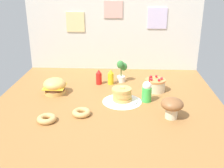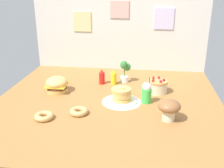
% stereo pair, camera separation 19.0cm
% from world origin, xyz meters
% --- Properties ---
extents(ground_plane, '(2.17, 2.11, 0.02)m').
position_xyz_m(ground_plane, '(0.00, 0.00, -0.01)').
color(ground_plane, '#9E6B38').
extents(back_wall, '(2.17, 0.04, 1.06)m').
position_xyz_m(back_wall, '(0.00, 1.05, 0.53)').
color(back_wall, beige).
rests_on(back_wall, ground_plane).
extents(doily_mat, '(0.38, 0.38, 0.00)m').
position_xyz_m(doily_mat, '(0.14, 0.01, 0.00)').
color(doily_mat, white).
rests_on(doily_mat, ground_plane).
extents(burger, '(0.23, 0.23, 0.16)m').
position_xyz_m(burger, '(-0.56, 0.18, 0.08)').
color(burger, '#DBA859').
rests_on(burger, ground_plane).
extents(pancake_stack, '(0.29, 0.29, 0.15)m').
position_xyz_m(pancake_stack, '(0.13, 0.01, 0.06)').
color(pancake_stack, white).
rests_on(pancake_stack, doily_mat).
extents(layer_cake, '(0.21, 0.21, 0.16)m').
position_xyz_m(layer_cake, '(0.48, 0.30, 0.07)').
color(layer_cake, beige).
rests_on(layer_cake, ground_plane).
extents(ketchup_bottle, '(0.06, 0.06, 0.17)m').
position_xyz_m(ketchup_bottle, '(-0.13, 0.47, 0.08)').
color(ketchup_bottle, red).
rests_on(ketchup_bottle, ground_plane).
extents(mustard_bottle, '(0.06, 0.06, 0.17)m').
position_xyz_m(mustard_bottle, '(0.00, 0.47, 0.08)').
color(mustard_bottle, yellow).
rests_on(mustard_bottle, ground_plane).
extents(cream_soda_cup, '(0.09, 0.09, 0.26)m').
position_xyz_m(cream_soda_cup, '(0.37, 0.03, 0.10)').
color(cream_soda_cup, green).
rests_on(cream_soda_cup, ground_plane).
extents(donut_pink_glaze, '(0.16, 0.16, 0.05)m').
position_xyz_m(donut_pink_glaze, '(-0.48, -0.42, 0.03)').
color(donut_pink_glaze, tan).
rests_on(donut_pink_glaze, ground_plane).
extents(donut_chocolate, '(0.16, 0.16, 0.05)m').
position_xyz_m(donut_chocolate, '(-0.21, -0.29, 0.03)').
color(donut_chocolate, tan).
rests_on(donut_chocolate, ground_plane).
extents(potted_plant, '(0.12, 0.11, 0.26)m').
position_xyz_m(potted_plant, '(0.12, 0.55, 0.14)').
color(potted_plant, white).
rests_on(potted_plant, ground_plane).
extents(mushroom_stool, '(0.19, 0.19, 0.18)m').
position_xyz_m(mushroom_stool, '(0.56, -0.30, 0.11)').
color(mushroom_stool, beige).
rests_on(mushroom_stool, ground_plane).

